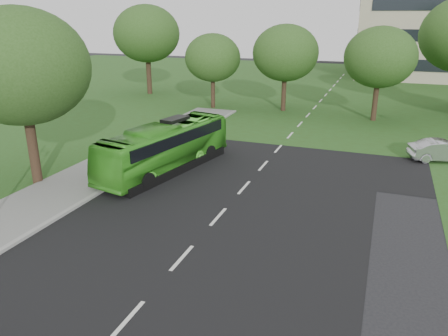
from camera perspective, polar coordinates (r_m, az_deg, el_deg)
name	(u,v)px	position (r m, az deg, el deg)	size (l,w,h in m)	color
ground	(202,236)	(19.38, -2.92, -8.82)	(160.00, 160.00, 0.00)	black
street_surfaces	(297,122)	(40.12, 9.55, 5.96)	(120.00, 120.00, 0.15)	black
tree_park_a	(213,58)	(45.34, -1.49, 14.19)	(5.62, 5.62, 7.47)	black
tree_park_b	(286,53)	(44.13, 8.04, 14.65)	(6.40, 6.40, 8.39)	black
tree_park_c	(380,57)	(41.72, 19.72, 13.44)	(6.25, 6.25, 8.31)	black
tree_park_f	(147,34)	(54.47, -10.07, 16.88)	(7.77, 7.77, 10.37)	black
tree_side_near	(21,67)	(25.93, -25.02, 11.88)	(7.27, 7.27, 9.66)	black
bus	(166,147)	(27.13, -7.63, 2.71)	(2.44, 10.42, 2.90)	green
sedan	(443,151)	(32.16, 26.70, 2.03)	(1.49, 4.27, 1.41)	#A8A7AD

